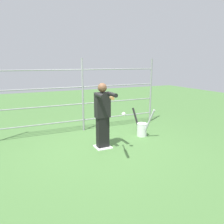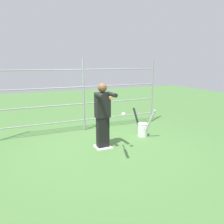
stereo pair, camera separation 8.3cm
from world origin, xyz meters
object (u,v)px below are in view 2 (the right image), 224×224
object	(u,v)px
baseball_bat_swinging	(111,98)
softball_in_flight	(124,114)
bat_bucket	(143,128)
batter	(103,114)

from	to	relation	value
baseball_bat_swinging	softball_in_flight	distance (m)	0.85
softball_in_flight	bat_bucket	bearing A→B (deg)	-142.69
batter	baseball_bat_swinging	size ratio (longest dim) A/B	2.01
batter	softball_in_flight	bearing A→B (deg)	127.82
softball_in_flight	bat_bucket	xyz separation A→B (m)	(-1.05, -0.80, -0.71)
baseball_bat_swinging	bat_bucket	distance (m)	2.35
batter	bat_bucket	xyz separation A→B (m)	(-1.40, -0.35, -0.66)
batter	bat_bucket	size ratio (longest dim) A/B	1.91
batter	softball_in_flight	distance (m)	0.57
softball_in_flight	bat_bucket	world-z (taller)	softball_in_flight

